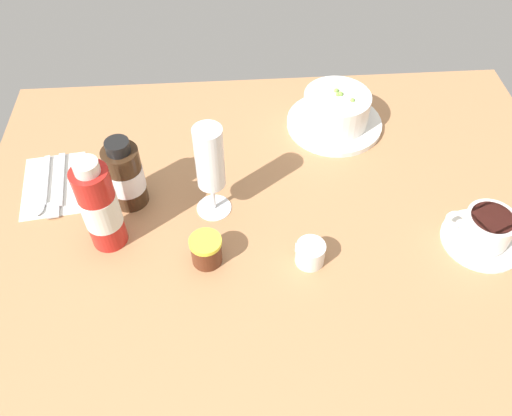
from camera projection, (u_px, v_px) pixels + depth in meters
ground_plane at (280, 224)px, 94.15cm from camera, size 110.00×84.00×3.00cm
porridge_bowl at (336, 111)px, 106.83cm from camera, size 19.79×19.79×8.35cm
cutlery_setting at (53, 186)px, 97.80cm from camera, size 13.30×17.58×0.90cm
coffee_cup at (486, 230)px, 87.54cm from camera, size 13.70×13.70×6.31cm
creamer_jug at (310, 253)px, 85.38cm from camera, size 5.86×4.85×4.79cm
wine_glass at (210, 162)px, 85.85cm from camera, size 6.26×6.26×18.58cm
jam_jar at (206, 250)px, 85.08cm from camera, size 5.32×5.32×5.32cm
sauce_bottle_red at (100, 207)px, 83.57cm from camera, size 6.12×6.12×18.39cm
sauce_bottle_brown at (125, 176)px, 91.11cm from camera, size 6.47×6.47×14.22cm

